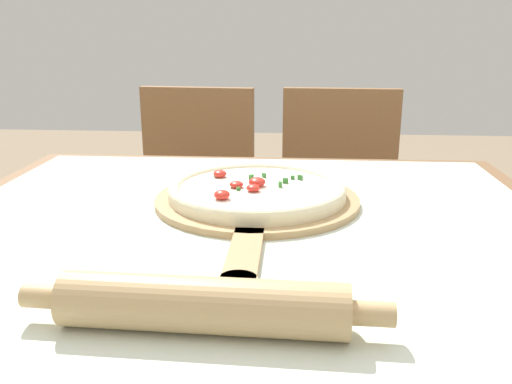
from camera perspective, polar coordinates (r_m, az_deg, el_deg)
name	(u,v)px	position (r m, az deg, el deg)	size (l,w,h in m)	color
dining_table	(244,291)	(0.94, -1.27, -10.42)	(1.11, 1.00, 0.78)	brown
towel_cloth	(244,224)	(0.90, -1.32, -3.44)	(1.03, 0.92, 0.00)	silver
pizza_peel	(256,203)	(0.98, 0.05, -1.16)	(0.37, 0.55, 0.01)	tan
pizza	(257,190)	(0.99, 0.10, 0.22)	(0.32, 0.32, 0.04)	beige
rolling_pin	(203,305)	(0.58, -5.58, -11.74)	(0.40, 0.07, 0.06)	tan
chair_left	(193,205)	(1.81, -6.66, -1.39)	(0.43, 0.43, 0.91)	brown
chair_right	(338,209)	(1.79, 8.65, -1.73)	(0.42, 0.42, 0.91)	brown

